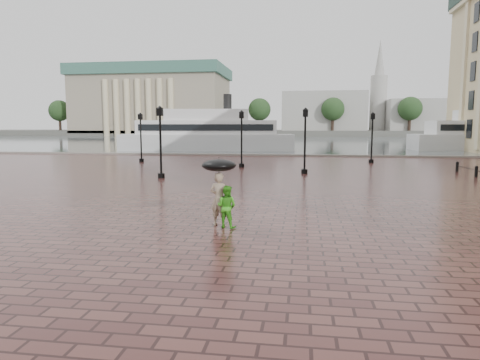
# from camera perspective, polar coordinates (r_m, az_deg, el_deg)

# --- Properties ---
(ground) EXTENTS (300.00, 300.00, 0.00)m
(ground) POSITION_cam_1_polar(r_m,az_deg,el_deg) (16.50, -1.86, -4.13)
(ground) COLOR #3B1C1B
(ground) RESTS_ON ground
(harbour_water) EXTENTS (240.00, 240.00, 0.00)m
(harbour_water) POSITION_cam_1_polar(r_m,az_deg,el_deg) (108.01, 6.92, 5.31)
(harbour_water) COLOR #414A4F
(harbour_water) RESTS_ON ground
(quay_edge) EXTENTS (80.00, 0.60, 0.30)m
(quay_edge) POSITION_cam_1_polar(r_m,az_deg,el_deg) (48.12, 4.96, 3.21)
(quay_edge) COLOR slate
(quay_edge) RESTS_ON ground
(far_shore) EXTENTS (300.00, 60.00, 2.00)m
(far_shore) POSITION_cam_1_polar(r_m,az_deg,el_deg) (175.96, 7.53, 6.28)
(far_shore) COLOR #4C4C47
(far_shore) RESTS_ON ground
(museum) EXTENTS (57.00, 32.50, 26.00)m
(museum) POSITION_cam_1_polar(r_m,az_deg,el_deg) (170.99, -11.58, 10.50)
(museum) COLOR gray
(museum) RESTS_ON ground
(distant_skyline) EXTENTS (102.50, 22.00, 33.00)m
(distant_skyline) POSITION_cam_1_polar(r_m,az_deg,el_deg) (172.09, 23.94, 8.54)
(distant_skyline) COLOR #A09E98
(distant_skyline) RESTS_ON ground
(far_trees) EXTENTS (188.00, 8.00, 13.50)m
(far_trees) POSITION_cam_1_polar(r_m,az_deg,el_deg) (154.08, 7.44, 9.31)
(far_trees) COLOR #2D2119
(far_trees) RESTS_ON ground
(street_lamps) EXTENTS (21.44, 14.44, 4.40)m
(street_lamps) POSITION_cam_1_polar(r_m,az_deg,el_deg) (33.83, 0.79, 5.57)
(street_lamps) COLOR black
(street_lamps) RESTS_ON ground
(adult_pedestrian) EXTENTS (0.73, 0.57, 1.75)m
(adult_pedestrian) POSITION_cam_1_polar(r_m,az_deg,el_deg) (13.90, -2.80, -2.58)
(adult_pedestrian) COLOR gray
(adult_pedestrian) RESTS_ON ground
(child_pedestrian) EXTENTS (0.78, 0.68, 1.36)m
(child_pedestrian) POSITION_cam_1_polar(r_m,az_deg,el_deg) (13.67, -1.80, -3.56)
(child_pedestrian) COLOR green
(child_pedestrian) RESTS_ON ground
(ferry_near) EXTENTS (23.85, 8.75, 7.64)m
(ferry_near) POSITION_cam_1_polar(r_m,az_deg,el_deg) (58.96, -4.38, 6.16)
(ferry_near) COLOR silver
(ferry_near) RESTS_ON ground
(umbrella) EXTENTS (1.10, 1.10, 1.16)m
(umbrella) POSITION_cam_1_polar(r_m,az_deg,el_deg) (13.75, -2.82, 1.96)
(umbrella) COLOR black
(umbrella) RESTS_ON ground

